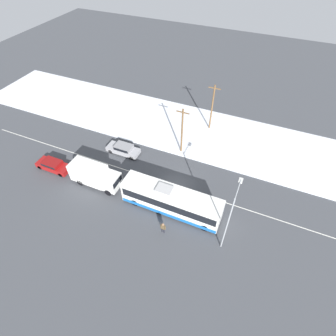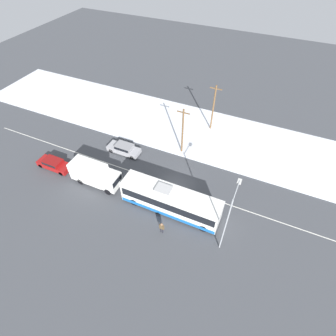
{
  "view_description": "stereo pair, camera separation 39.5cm",
  "coord_description": "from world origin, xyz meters",
  "px_view_note": "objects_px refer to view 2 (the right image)",
  "views": [
    {
      "loc": [
        7.76,
        -20.35,
        25.75
      ],
      "look_at": [
        -1.6,
        1.38,
        1.4
      ],
      "focal_mm": 28.0,
      "sensor_mm": 36.0,
      "label": 1
    },
    {
      "loc": [
        8.12,
        -20.19,
        25.75
      ],
      "look_at": [
        -1.6,
        1.38,
        1.4
      ],
      "focal_mm": 28.0,
      "sensor_mm": 36.0,
      "label": 2
    }
  ],
  "objects_px": {
    "streetlamp": "(229,216)",
    "utility_pole_roadside": "(183,131)",
    "utility_pole_snowlot": "(213,107)",
    "city_bus": "(171,201)",
    "box_truck": "(94,174)",
    "sedan_car": "(124,148)",
    "pedestrian_at_stop": "(162,227)",
    "parked_car_near_truck": "(54,164)"
  },
  "relations": [
    {
      "from": "parked_car_near_truck",
      "to": "utility_pole_roadside",
      "type": "bearing_deg",
      "value": 34.85
    },
    {
      "from": "sedan_car",
      "to": "pedestrian_at_stop",
      "type": "height_order",
      "value": "pedestrian_at_stop"
    },
    {
      "from": "box_truck",
      "to": "parked_car_near_truck",
      "type": "bearing_deg",
      "value": -179.26
    },
    {
      "from": "city_bus",
      "to": "utility_pole_roadside",
      "type": "xyz_separation_m",
      "value": [
        -2.65,
        10.01,
        2.11
      ]
    },
    {
      "from": "box_truck",
      "to": "utility_pole_roadside",
      "type": "relative_size",
      "value": 0.9
    },
    {
      "from": "sedan_car",
      "to": "streetlamp",
      "type": "xyz_separation_m",
      "value": [
        16.85,
        -8.23,
        4.39
      ]
    },
    {
      "from": "utility_pole_roadside",
      "to": "pedestrian_at_stop",
      "type": "bearing_deg",
      "value": -77.09
    },
    {
      "from": "parked_car_near_truck",
      "to": "utility_pole_roadside",
      "type": "height_order",
      "value": "utility_pole_roadside"
    },
    {
      "from": "parked_car_near_truck",
      "to": "pedestrian_at_stop",
      "type": "distance_m",
      "value": 17.87
    },
    {
      "from": "pedestrian_at_stop",
      "to": "streetlamp",
      "type": "relative_size",
      "value": 0.21
    },
    {
      "from": "city_bus",
      "to": "utility_pole_snowlot",
      "type": "distance_m",
      "value": 17.12
    },
    {
      "from": "city_bus",
      "to": "sedan_car",
      "type": "relative_size",
      "value": 2.44
    },
    {
      "from": "sedan_car",
      "to": "utility_pole_roadside",
      "type": "distance_m",
      "value": 8.84
    },
    {
      "from": "box_truck",
      "to": "utility_pole_snowlot",
      "type": "distance_m",
      "value": 19.86
    },
    {
      "from": "city_bus",
      "to": "pedestrian_at_stop",
      "type": "relative_size",
      "value": 6.79
    },
    {
      "from": "pedestrian_at_stop",
      "to": "utility_pole_roadside",
      "type": "height_order",
      "value": "utility_pole_roadside"
    },
    {
      "from": "box_truck",
      "to": "parked_car_near_truck",
      "type": "xyz_separation_m",
      "value": [
        -6.76,
        -0.09,
        -0.87
      ]
    },
    {
      "from": "box_truck",
      "to": "pedestrian_at_stop",
      "type": "bearing_deg",
      "value": -16.22
    },
    {
      "from": "box_truck",
      "to": "streetlamp",
      "type": "height_order",
      "value": "streetlamp"
    },
    {
      "from": "pedestrian_at_stop",
      "to": "sedan_car",
      "type": "bearing_deg",
      "value": 137.55
    },
    {
      "from": "utility_pole_snowlot",
      "to": "city_bus",
      "type": "bearing_deg",
      "value": -88.3
    },
    {
      "from": "streetlamp",
      "to": "utility_pole_snowlot",
      "type": "distance_m",
      "value": 20.13
    },
    {
      "from": "pedestrian_at_stop",
      "to": "utility_pole_roadside",
      "type": "bearing_deg",
      "value": 102.91
    },
    {
      "from": "sedan_car",
      "to": "parked_car_near_truck",
      "type": "height_order",
      "value": "sedan_car"
    },
    {
      "from": "sedan_car",
      "to": "box_truck",
      "type": "bearing_deg",
      "value": 87.27
    },
    {
      "from": "sedan_car",
      "to": "utility_pole_snowlot",
      "type": "relative_size",
      "value": 0.63
    },
    {
      "from": "sedan_car",
      "to": "pedestrian_at_stop",
      "type": "xyz_separation_m",
      "value": [
        10.54,
        -9.64,
        0.28
      ]
    },
    {
      "from": "pedestrian_at_stop",
      "to": "streetlamp",
      "type": "height_order",
      "value": "streetlamp"
    },
    {
      "from": "streetlamp",
      "to": "utility_pole_roadside",
      "type": "height_order",
      "value": "streetlamp"
    },
    {
      "from": "city_bus",
      "to": "utility_pole_roadside",
      "type": "distance_m",
      "value": 10.56
    },
    {
      "from": "sedan_car",
      "to": "utility_pole_roadside",
      "type": "relative_size",
      "value": 0.66
    },
    {
      "from": "sedan_car",
      "to": "parked_car_near_truck",
      "type": "relative_size",
      "value": 1.0
    },
    {
      "from": "utility_pole_roadside",
      "to": "utility_pole_snowlot",
      "type": "height_order",
      "value": "utility_pole_snowlot"
    },
    {
      "from": "streetlamp",
      "to": "box_truck",
      "type": "bearing_deg",
      "value": 174.18
    },
    {
      "from": "city_bus",
      "to": "streetlamp",
      "type": "bearing_deg",
      "value": -15.08
    },
    {
      "from": "parked_car_near_truck",
      "to": "pedestrian_at_stop",
      "type": "bearing_deg",
      "value": -9.88
    },
    {
      "from": "streetlamp",
      "to": "utility_pole_snowlot",
      "type": "height_order",
      "value": "streetlamp"
    },
    {
      "from": "sedan_car",
      "to": "pedestrian_at_stop",
      "type": "relative_size",
      "value": 2.78
    },
    {
      "from": "city_bus",
      "to": "sedan_car",
      "type": "height_order",
      "value": "city_bus"
    },
    {
      "from": "parked_car_near_truck",
      "to": "utility_pole_snowlot",
      "type": "xyz_separation_m",
      "value": [
        16.72,
        17.1,
        3.21
      ]
    },
    {
      "from": "sedan_car",
      "to": "utility_pole_snowlot",
      "type": "xyz_separation_m",
      "value": [
        9.65,
        10.53,
        3.18
      ]
    },
    {
      "from": "parked_car_near_truck",
      "to": "utility_pole_snowlot",
      "type": "distance_m",
      "value": 24.13
    }
  ]
}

